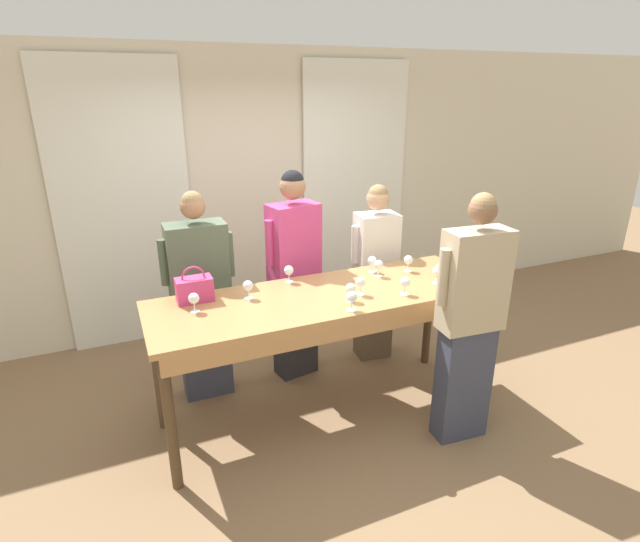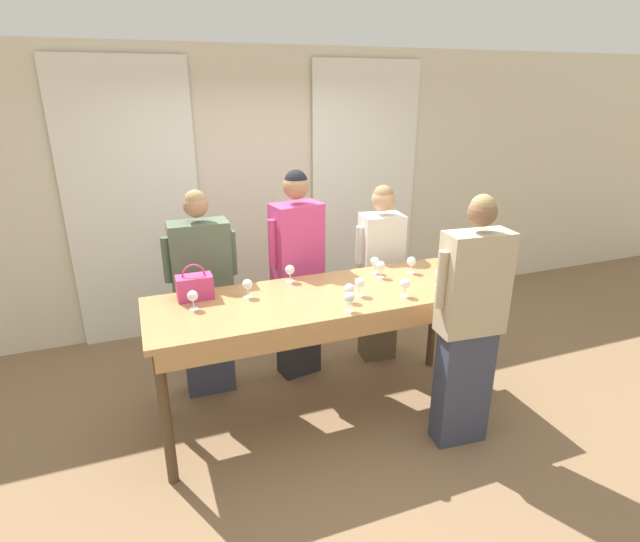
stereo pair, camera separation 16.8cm
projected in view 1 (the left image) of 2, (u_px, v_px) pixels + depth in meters
ground_plane at (324, 412)px, 3.95m from camera, size 18.00×18.00×0.00m
wall_back at (248, 192)px, 5.13m from camera, size 12.00×0.06×2.80m
curtain_panel_left at (124, 210)px, 4.64m from camera, size 1.21×0.03×2.69m
curtain_panel_right at (355, 189)px, 5.54m from camera, size 1.21×0.03×2.69m
tasting_bar at (326, 310)px, 3.61m from camera, size 2.51×0.81×1.02m
wine_bottle at (457, 262)px, 3.91m from camera, size 0.08×0.08×0.32m
handbag at (194, 289)px, 3.45m from camera, size 0.25×0.14×0.26m
wine_glass_front_left at (248, 286)px, 3.49m from camera, size 0.07×0.07×0.13m
wine_glass_front_mid at (372, 261)px, 3.98m from camera, size 0.07×0.07×0.13m
wine_glass_front_right at (194, 299)px, 3.28m from camera, size 0.07×0.07×0.13m
wine_glass_center_left at (440, 269)px, 3.83m from camera, size 0.07×0.07×0.13m
wine_glass_center_mid at (379, 265)px, 3.89m from camera, size 0.07×0.07×0.13m
wine_glass_center_right at (408, 260)px, 4.00m from camera, size 0.07×0.07×0.13m
wine_glass_back_left at (289, 271)px, 3.78m from camera, size 0.07×0.07×0.13m
wine_glass_back_mid at (352, 298)px, 3.30m from camera, size 0.07×0.07×0.13m
wine_glass_back_right at (405, 282)px, 3.55m from camera, size 0.07×0.07×0.13m
wine_glass_near_host at (360, 283)px, 3.55m from camera, size 0.07×0.07×0.13m
wine_glass_by_bottle at (351, 289)px, 3.44m from camera, size 0.07×0.07×0.13m
wine_glass_by_handbag at (437, 272)px, 3.75m from camera, size 0.07×0.07×0.13m
guest_olive_jacket at (201, 298)px, 3.92m from camera, size 0.57×0.25×1.71m
guest_pink_top at (294, 275)px, 4.19m from camera, size 0.52×0.31×1.81m
guest_cream_sweater at (375, 272)px, 4.52m from camera, size 0.47×0.30×1.64m
host_pouring at (470, 321)px, 3.39m from camera, size 0.55×0.25×1.81m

